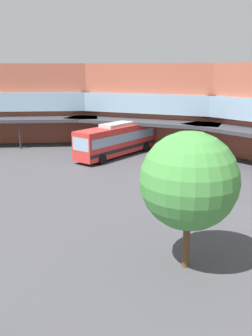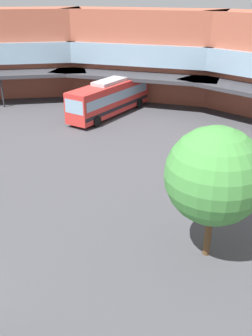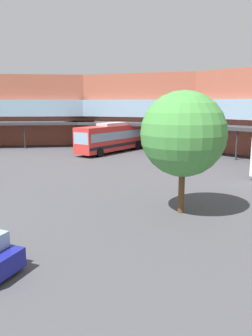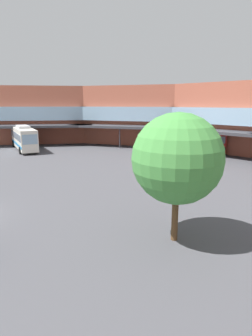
# 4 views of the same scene
# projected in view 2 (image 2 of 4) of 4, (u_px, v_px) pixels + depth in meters

# --- Properties ---
(station_building) EXTENTS (84.08, 45.56, 10.48)m
(station_building) POSITION_uv_depth(u_px,v_px,m) (215.00, 94.00, 29.73)
(station_building) COLOR #AD5942
(station_building) RESTS_ON ground
(bus_0) EXTENTS (4.67, 12.07, 3.84)m
(bus_0) POSITION_uv_depth(u_px,v_px,m) (110.00, 97.00, 41.45)
(bus_0) COLOR red
(bus_0) RESTS_ON ground
(plaza_tree) EXTENTS (4.85, 4.85, 7.05)m
(plaza_tree) POSITION_uv_depth(u_px,v_px,m) (214.00, 176.00, 18.25)
(plaza_tree) COLOR brown
(plaza_tree) RESTS_ON ground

